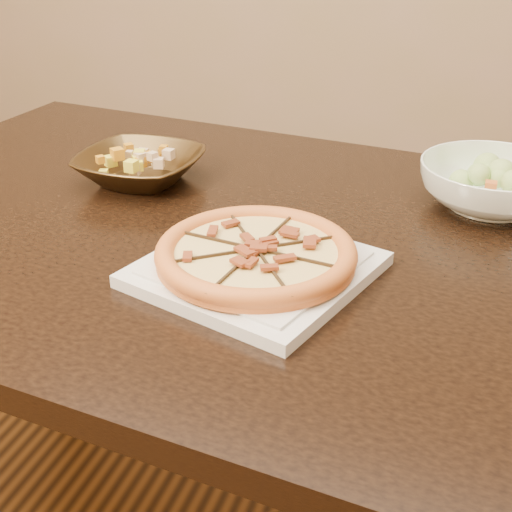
{
  "coord_description": "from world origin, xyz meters",
  "views": [
    {
      "loc": [
        0.49,
        -0.99,
        1.23
      ],
      "look_at": [
        0.22,
        -0.19,
        0.78
      ],
      "focal_mm": 50.0,
      "sensor_mm": 36.0,
      "label": 1
    }
  ],
  "objects_px": {
    "salad_bowl": "(492,185)",
    "plate": "(256,269)",
    "pizza": "(256,253)",
    "bronze_bowl": "(140,167)",
    "dining_table": "(234,280)"
  },
  "relations": [
    {
      "from": "pizza",
      "to": "bronze_bowl",
      "type": "height_order",
      "value": "bronze_bowl"
    },
    {
      "from": "pizza",
      "to": "salad_bowl",
      "type": "relative_size",
      "value": 1.14
    },
    {
      "from": "salad_bowl",
      "to": "bronze_bowl",
      "type": "bearing_deg",
      "value": -172.15
    },
    {
      "from": "dining_table",
      "to": "salad_bowl",
      "type": "distance_m",
      "value": 0.45
    },
    {
      "from": "plate",
      "to": "pizza",
      "type": "height_order",
      "value": "pizza"
    },
    {
      "from": "bronze_bowl",
      "to": "salad_bowl",
      "type": "bearing_deg",
      "value": 7.85
    },
    {
      "from": "pizza",
      "to": "salad_bowl",
      "type": "xyz_separation_m",
      "value": [
        0.29,
        0.35,
        0.0
      ]
    },
    {
      "from": "plate",
      "to": "dining_table",
      "type": "bearing_deg",
      "value": 121.58
    },
    {
      "from": "bronze_bowl",
      "to": "dining_table",
      "type": "bearing_deg",
      "value": -29.43
    },
    {
      "from": "plate",
      "to": "pizza",
      "type": "bearing_deg",
      "value": 158.73
    },
    {
      "from": "salad_bowl",
      "to": "plate",
      "type": "bearing_deg",
      "value": -130.17
    },
    {
      "from": "pizza",
      "to": "salad_bowl",
      "type": "bearing_deg",
      "value": 49.83
    },
    {
      "from": "dining_table",
      "to": "salad_bowl",
      "type": "height_order",
      "value": "salad_bowl"
    },
    {
      "from": "dining_table",
      "to": "plate",
      "type": "distance_m",
      "value": 0.2
    },
    {
      "from": "dining_table",
      "to": "salad_bowl",
      "type": "bearing_deg",
      "value": 28.77
    }
  ]
}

